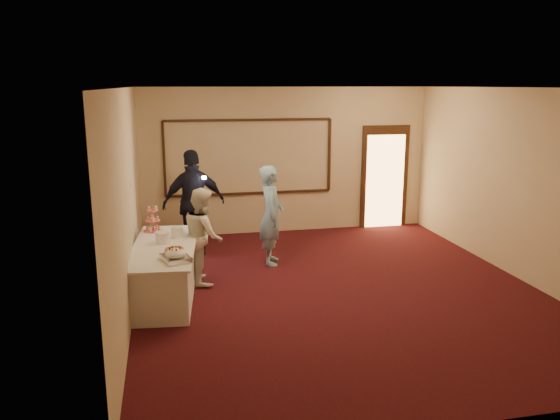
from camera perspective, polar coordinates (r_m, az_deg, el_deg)
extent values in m
plane|color=black|center=(8.44, 6.00, -8.22)|extent=(7.00, 7.00, 0.00)
cube|color=beige|center=(11.36, 0.76, 5.17)|extent=(6.00, 0.04, 3.00)
cube|color=beige|center=(4.93, 19.00, -5.98)|extent=(6.00, 0.04, 3.00)
cube|color=beige|center=(7.65, -15.64, 0.87)|extent=(0.04, 7.00, 3.00)
cube|color=beige|center=(9.39, 23.95, 2.41)|extent=(0.04, 7.00, 3.00)
cube|color=white|center=(7.87, 6.52, 12.59)|extent=(6.00, 7.00, 0.04)
cube|color=black|center=(11.29, -3.18, 1.76)|extent=(3.40, 0.04, 0.05)
cube|color=black|center=(11.09, -3.28, 9.38)|extent=(3.40, 0.04, 0.05)
cube|color=black|center=(11.04, -12.02, 5.19)|extent=(0.05, 0.04, 1.50)
cube|color=black|center=(11.54, 5.18, 5.75)|extent=(0.05, 0.04, 1.50)
cube|color=black|center=(12.03, 10.86, 3.46)|extent=(1.05, 0.06, 2.20)
cube|color=#FFBF66|center=(12.02, 10.89, 2.96)|extent=(0.85, 0.02, 2.00)
cube|color=white|center=(8.19, -11.91, -6.34)|extent=(1.02, 2.26, 0.74)
cube|color=white|center=(8.08, -12.03, -3.76)|extent=(1.13, 2.39, 0.03)
cube|color=silver|center=(7.37, -10.85, -5.07)|extent=(0.43, 0.49, 0.04)
ellipsoid|color=white|center=(7.35, -10.87, -4.49)|extent=(0.27, 0.27, 0.12)
cube|color=silver|center=(7.49, -10.19, -4.59)|extent=(0.21, 0.23, 0.01)
cylinder|color=#E85367|center=(8.86, -13.15, -0.88)|extent=(0.02, 0.02, 0.41)
cylinder|color=#E85367|center=(8.90, -13.09, -2.11)|extent=(0.30, 0.30, 0.01)
cylinder|color=#E85367|center=(8.86, -13.14, -1.10)|extent=(0.23, 0.23, 0.01)
cylinder|color=#E85367|center=(8.83, -13.19, -0.07)|extent=(0.16, 0.16, 0.01)
cylinder|color=white|center=(8.16, -12.20, -2.88)|extent=(0.20, 0.20, 0.17)
cylinder|color=white|center=(8.14, -12.22, -2.29)|extent=(0.21, 0.21, 0.01)
cylinder|color=white|center=(8.45, -10.71, -2.32)|extent=(0.18, 0.18, 0.15)
cylinder|color=white|center=(8.43, -10.73, -1.79)|extent=(0.19, 0.19, 0.01)
cylinder|color=white|center=(7.71, -10.98, -4.36)|extent=(0.30, 0.30, 0.01)
cylinder|color=brown|center=(7.70, -10.99, -4.14)|extent=(0.26, 0.26, 0.05)
imported|color=#85B1CF|center=(9.33, -0.92, -0.56)|extent=(0.53, 0.70, 1.72)
imported|color=white|center=(8.57, -8.03, -2.66)|extent=(0.64, 0.78, 1.50)
imported|color=black|center=(9.92, -8.98, 0.72)|extent=(1.20, 0.68, 1.93)
cube|color=white|center=(9.60, -7.94, 3.37)|extent=(0.07, 0.05, 0.05)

